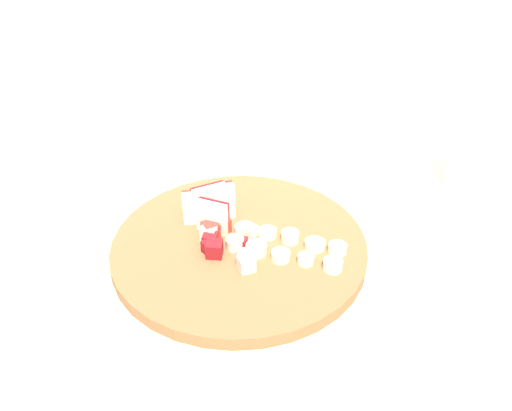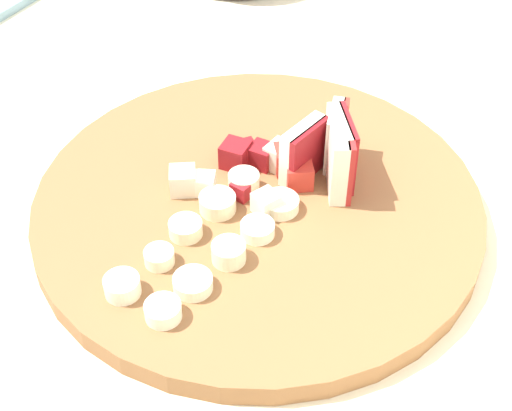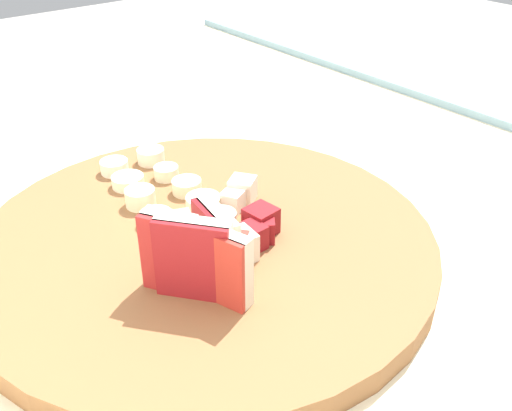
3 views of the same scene
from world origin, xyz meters
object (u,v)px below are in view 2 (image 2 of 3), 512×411
Objects in this scene: apple_wedge_fan at (331,151)px; banana_slice_rows at (209,238)px; cutting_board at (258,206)px; apple_dice_pile at (255,167)px.

apple_wedge_fan is 0.12m from banana_slice_rows.
cutting_board is at bearing 175.96° from banana_slice_rows.
apple_dice_pile is (-0.02, -0.01, 0.02)m from cutting_board.
apple_wedge_fan reaches higher than apple_dice_pile.
apple_wedge_fan is at bearing 143.49° from cutting_board.
apple_dice_pile is 0.08m from banana_slice_rows.
cutting_board is 0.07m from apple_wedge_fan.
apple_dice_pile reaches higher than cutting_board.
cutting_board is at bearing -36.51° from apple_wedge_fan.
banana_slice_rows is (0.12, -0.04, -0.02)m from apple_wedge_fan.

